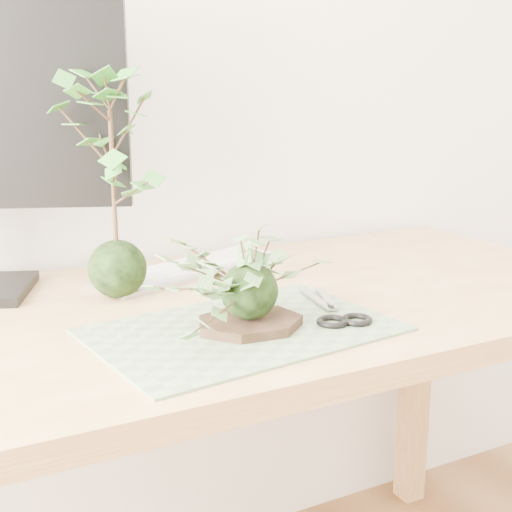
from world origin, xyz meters
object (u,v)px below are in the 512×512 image
object	(u,v)px
ivy_kokedama	(249,264)
maple_kokedama	(111,125)
desk	(199,356)
keyboard	(190,268)

from	to	relation	value
ivy_kokedama	maple_kokedama	distance (m)	0.35
ivy_kokedama	maple_kokedama	xyz separation A→B (m)	(-0.12, 0.26, 0.19)
desk	ivy_kokedama	distance (m)	0.24
maple_kokedama	keyboard	xyz separation A→B (m)	(0.18, 0.10, -0.29)
ivy_kokedama	maple_kokedama	world-z (taller)	maple_kokedama
desk	maple_kokedama	xyz separation A→B (m)	(-0.10, 0.12, 0.39)
desk	keyboard	bearing A→B (deg)	70.50
ivy_kokedama	keyboard	world-z (taller)	ivy_kokedama
desk	ivy_kokedama	xyz separation A→B (m)	(0.02, -0.14, 0.19)
keyboard	ivy_kokedama	bearing A→B (deg)	-116.90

